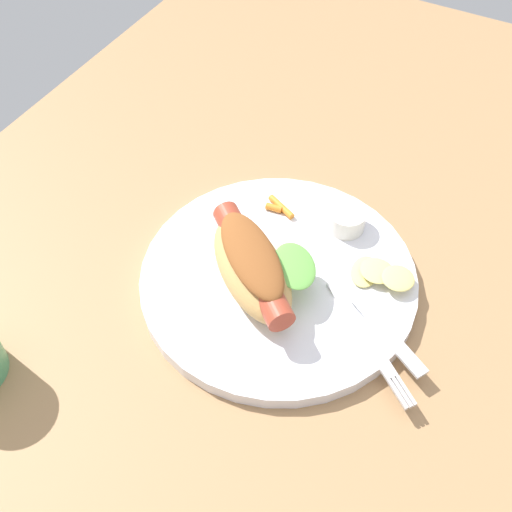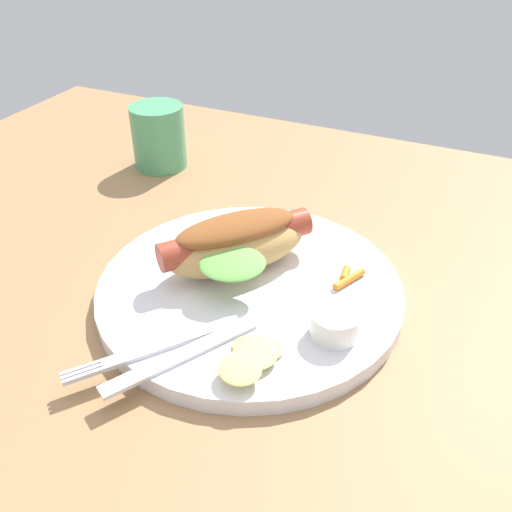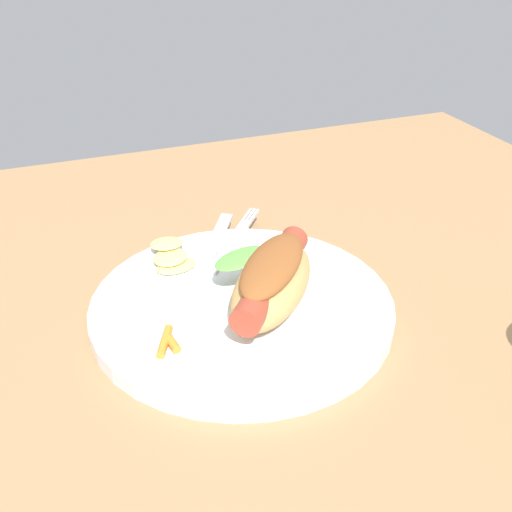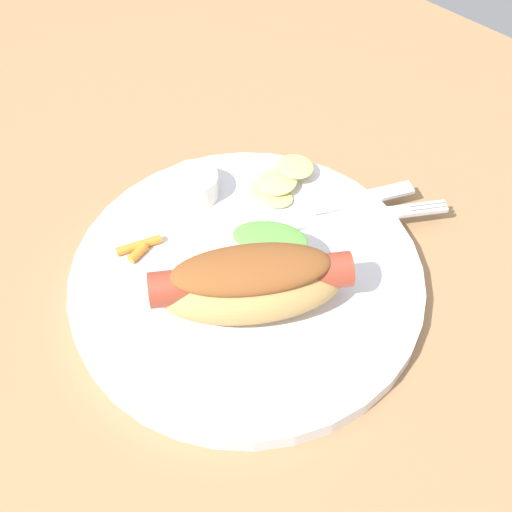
# 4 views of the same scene
# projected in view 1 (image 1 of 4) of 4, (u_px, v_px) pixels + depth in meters

# --- Properties ---
(ground_plane) EXTENTS (1.20, 0.90, 0.02)m
(ground_plane) POSITION_uv_depth(u_px,v_px,m) (304.00, 271.00, 0.70)
(ground_plane) COLOR #9E754C
(plate) EXTENTS (0.29, 0.29, 0.02)m
(plate) POSITION_uv_depth(u_px,v_px,m) (278.00, 279.00, 0.67)
(plate) COLOR white
(plate) RESTS_ON ground_plane
(hot_dog) EXTENTS (0.14, 0.15, 0.06)m
(hot_dog) POSITION_uv_depth(u_px,v_px,m) (253.00, 265.00, 0.63)
(hot_dog) COLOR tan
(hot_dog) RESTS_ON plate
(sauce_ramekin) EXTENTS (0.04, 0.04, 0.02)m
(sauce_ramekin) POSITION_uv_depth(u_px,v_px,m) (347.00, 219.00, 0.70)
(sauce_ramekin) COLOR white
(sauce_ramekin) RESTS_ON plate
(fork) EXTENTS (0.10, 0.13, 0.00)m
(fork) POSITION_uv_depth(u_px,v_px,m) (367.00, 338.00, 0.61)
(fork) COLOR silver
(fork) RESTS_ON plate
(knife) EXTENTS (0.08, 0.13, 0.00)m
(knife) POSITION_uv_depth(u_px,v_px,m) (376.00, 322.00, 0.62)
(knife) COLOR silver
(knife) RESTS_ON plate
(chips_pile) EXTENTS (0.05, 0.08, 0.02)m
(chips_pile) POSITION_uv_depth(u_px,v_px,m) (379.00, 273.00, 0.65)
(chips_pile) COLOR #DDD074
(chips_pile) RESTS_ON plate
(carrot_garnish) EXTENTS (0.02, 0.04, 0.01)m
(carrot_garnish) POSITION_uv_depth(u_px,v_px,m) (279.00, 207.00, 0.72)
(carrot_garnish) COLOR orange
(carrot_garnish) RESTS_ON plate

